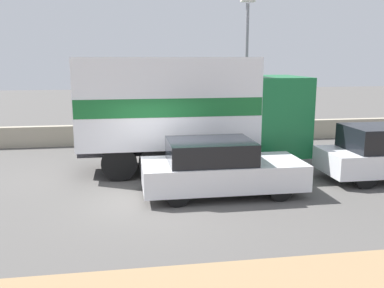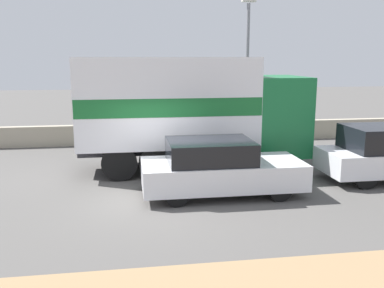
# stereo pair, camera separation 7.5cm
# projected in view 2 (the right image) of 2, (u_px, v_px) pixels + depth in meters

# --- Properties ---
(ground_plane) EXTENTS (80.00, 80.00, 0.00)m
(ground_plane) POSITION_uv_depth(u_px,v_px,m) (164.00, 199.00, 11.16)
(ground_plane) COLOR #514F4C
(stone_wall_backdrop) EXTENTS (60.00, 0.35, 0.85)m
(stone_wall_backdrop) POSITION_uv_depth(u_px,v_px,m) (148.00, 134.00, 18.29)
(stone_wall_backdrop) COLOR #A39984
(stone_wall_backdrop) RESTS_ON ground_plane
(street_lamp) EXTENTS (0.56, 0.28, 6.00)m
(street_lamp) POSITION_uv_depth(u_px,v_px,m) (247.00, 60.00, 17.53)
(street_lamp) COLOR slate
(street_lamp) RESTS_ON ground_plane
(box_truck) EXTENTS (7.29, 2.47, 3.63)m
(box_truck) POSITION_uv_depth(u_px,v_px,m) (187.00, 107.00, 13.77)
(box_truck) COLOR #196B38
(box_truck) RESTS_ON ground_plane
(car_hatchback) EXTENTS (4.29, 1.85, 1.48)m
(car_hatchback) POSITION_uv_depth(u_px,v_px,m) (219.00, 168.00, 11.41)
(car_hatchback) COLOR silver
(car_hatchback) RESTS_ON ground_plane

